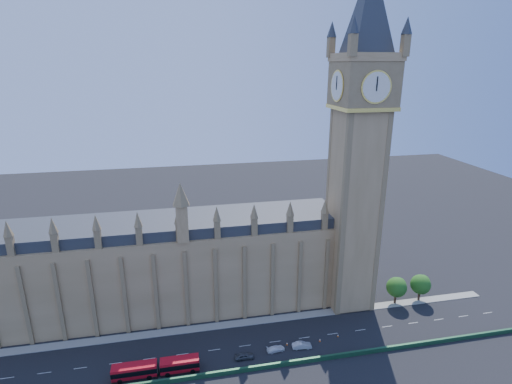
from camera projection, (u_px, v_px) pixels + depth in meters
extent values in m
plane|color=black|center=(230.00, 348.00, 102.12)|extent=(400.00, 400.00, 0.00)
cube|color=#9A794A|center=(132.00, 272.00, 114.13)|extent=(120.00, 20.00, 25.00)
cube|color=#2D3035|center=(127.00, 227.00, 109.90)|extent=(120.00, 18.00, 3.00)
cube|color=#9A794A|center=(353.00, 213.00, 113.63)|extent=(12.00, 12.00, 58.00)
cube|color=olive|center=(363.00, 86.00, 103.04)|extent=(14.00, 14.00, 12.00)
cylinder|color=silver|center=(376.00, 87.00, 96.36)|extent=(7.20, 0.30, 7.20)
cube|color=#9A794A|center=(365.00, 57.00, 100.92)|extent=(14.50, 14.50, 2.00)
cube|color=#1E4C2D|center=(235.00, 371.00, 93.53)|extent=(160.00, 0.60, 1.20)
cube|color=gray|center=(225.00, 325.00, 110.96)|extent=(160.00, 3.00, 0.16)
cylinder|color=#382619|center=(395.00, 297.00, 120.72)|extent=(0.70, 0.70, 4.00)
sphere|color=#215416|center=(397.00, 287.00, 119.66)|extent=(6.00, 6.00, 6.00)
sphere|color=#215416|center=(399.00, 285.00, 119.91)|extent=(4.38, 4.38, 4.38)
cylinder|color=#382619|center=(419.00, 294.00, 122.24)|extent=(0.70, 0.70, 4.00)
sphere|color=#215416|center=(421.00, 284.00, 121.18)|extent=(6.00, 6.00, 6.00)
sphere|color=#215416|center=(423.00, 282.00, 121.43)|extent=(4.38, 4.38, 4.38)
cube|color=red|center=(135.00, 371.00, 91.98)|extent=(10.16, 2.86, 3.38)
cube|color=red|center=(180.00, 365.00, 93.90)|extent=(9.03, 2.85, 3.38)
cube|color=black|center=(135.00, 370.00, 91.86)|extent=(10.21, 2.91, 1.29)
cube|color=black|center=(180.00, 364.00, 93.77)|extent=(9.08, 2.90, 1.29)
cylinder|color=black|center=(156.00, 369.00, 92.94)|extent=(0.89, 2.71, 2.71)
cylinder|color=black|center=(120.00, 382.00, 90.40)|extent=(1.13, 0.34, 1.13)
cylinder|color=black|center=(121.00, 373.00, 93.04)|extent=(1.13, 0.34, 1.13)
cylinder|color=black|center=(149.00, 378.00, 91.61)|extent=(1.13, 0.34, 1.13)
cylinder|color=black|center=(150.00, 369.00, 94.25)|extent=(1.13, 0.34, 1.13)
cylinder|color=black|center=(168.00, 375.00, 92.38)|extent=(1.13, 0.34, 1.13)
cylinder|color=black|center=(168.00, 366.00, 95.02)|extent=(1.13, 0.34, 1.13)
cylinder|color=black|center=(193.00, 371.00, 93.46)|extent=(1.13, 0.34, 1.13)
cylinder|color=black|center=(192.00, 363.00, 96.09)|extent=(1.13, 0.34, 1.13)
imported|color=#44464C|center=(244.00, 356.00, 98.10)|extent=(4.62, 1.86, 1.58)
imported|color=#B4B6BC|center=(302.00, 345.00, 101.79)|extent=(5.09, 2.16, 1.63)
imported|color=white|center=(276.00, 349.00, 100.79)|extent=(4.81, 2.44, 1.34)
cube|color=black|center=(287.00, 345.00, 103.15)|extent=(0.47, 0.47, 0.04)
cone|color=#FF640D|center=(287.00, 344.00, 103.05)|extent=(0.52, 0.52, 0.71)
cylinder|color=white|center=(287.00, 343.00, 103.02)|extent=(0.34, 0.34, 0.12)
cube|color=black|center=(338.00, 337.00, 106.27)|extent=(0.42, 0.42, 0.04)
cone|color=orange|center=(338.00, 336.00, 106.18)|extent=(0.46, 0.46, 0.63)
cylinder|color=white|center=(338.00, 335.00, 106.16)|extent=(0.31, 0.31, 0.11)
cube|color=black|center=(303.00, 347.00, 102.46)|extent=(0.47, 0.47, 0.04)
cone|color=#DC430B|center=(303.00, 346.00, 102.36)|extent=(0.52, 0.52, 0.71)
cylinder|color=white|center=(303.00, 345.00, 102.33)|extent=(0.34, 0.34, 0.12)
cube|color=black|center=(320.00, 341.00, 104.48)|extent=(0.45, 0.45, 0.04)
cone|color=#FF590D|center=(320.00, 340.00, 104.38)|extent=(0.50, 0.50, 0.72)
cylinder|color=white|center=(320.00, 340.00, 104.35)|extent=(0.35, 0.35, 0.12)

